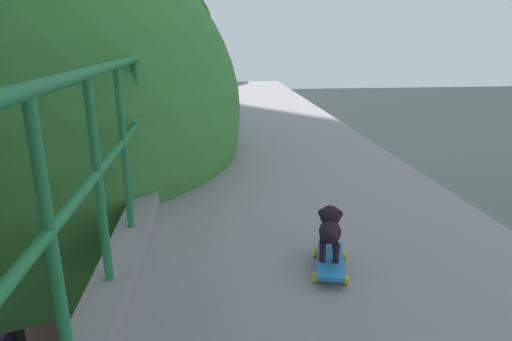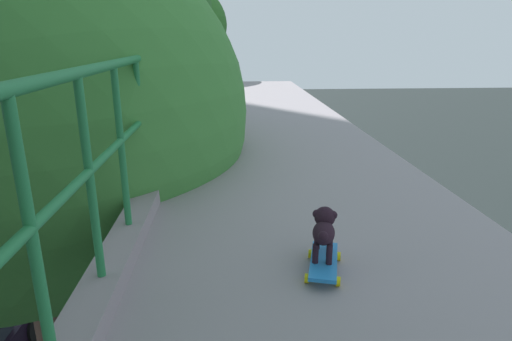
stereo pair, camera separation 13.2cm
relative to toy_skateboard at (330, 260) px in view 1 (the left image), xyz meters
The scene contains 5 objects.
roadside_tree_mid 4.27m from the toy_skateboard, 135.01° to the left, with size 5.36×5.36×8.31m.
roadside_tree_far 14.06m from the toy_skateboard, 103.28° to the left, with size 4.31×4.31×9.78m.
roadside_tree_farthest 16.23m from the toy_skateboard, 101.75° to the left, with size 5.50×5.50×9.32m.
toy_skateboard is the anchor object (origin of this frame).
small_dog 0.20m from the toy_skateboard, 83.29° to the left, with size 0.19×0.33×0.27m.
Camera 1 is at (0.31, 0.91, 6.89)m, focal length 29.86 mm.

